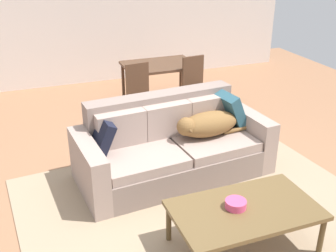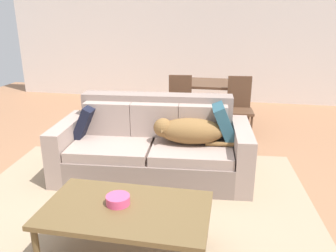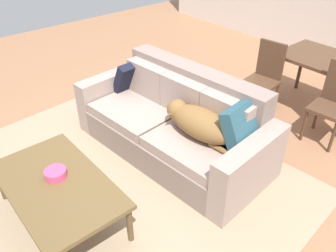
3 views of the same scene
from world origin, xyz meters
name	(u,v)px [view 1 (image 1 of 3)]	position (x,y,z in m)	size (l,w,h in m)	color
ground_plane	(166,182)	(0.00, 0.00, 0.00)	(10.00, 10.00, 0.00)	#9D6C4B
back_partition	(90,11)	(0.00, 4.00, 1.35)	(8.00, 0.12, 2.70)	silver
area_rug	(200,210)	(0.15, -0.64, 0.01)	(3.54, 2.93, 0.01)	tan
couch	(171,147)	(0.14, 0.18, 0.34)	(2.29, 1.17, 0.91)	gray
dog_on_left_cushion	(206,124)	(0.55, 0.11, 0.60)	(0.93, 0.41, 0.29)	brown
throw_pillow_by_left_arm	(101,137)	(-0.68, 0.16, 0.62)	(0.11, 0.39, 0.39)	black
throw_pillow_by_right_arm	(229,110)	(0.95, 0.30, 0.65)	(0.13, 0.46, 0.46)	#2B5564
coffee_table	(245,212)	(0.27, -1.29, 0.39)	(1.29, 0.75, 0.43)	brown
bowl_on_coffee_table	(236,204)	(0.19, -1.25, 0.47)	(0.19, 0.19, 0.07)	#EA4C7F
dining_table	(159,69)	(0.72, 2.22, 0.66)	(1.14, 0.81, 0.74)	brown
dining_chair_near_left	(141,93)	(0.22, 1.64, 0.51)	(0.45, 0.45, 0.93)	brown
dining_chair_near_right	(196,85)	(1.13, 1.70, 0.51)	(0.44, 0.44, 0.94)	brown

